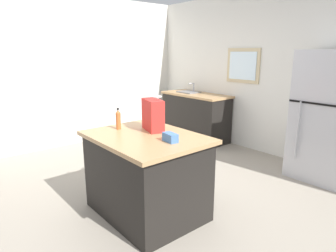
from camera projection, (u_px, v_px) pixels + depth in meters
The scene contains 9 objects.
ground at pixel (158, 199), 3.55m from camera, with size 6.78×6.78×0.00m, color #9E9384.
back_wall at pixel (280, 75), 4.79m from camera, with size 5.65×0.13×2.69m.
left_wall at pixel (61, 72), 5.33m from camera, with size 0.10×5.02×2.69m.
kitchen_island at pixel (146, 175), 3.16m from camera, with size 1.24×0.95×0.88m.
refrigerator at pixel (327, 117), 3.95m from camera, with size 0.77×0.67×1.74m.
sink_counter at pixel (195, 116), 5.92m from camera, with size 1.42×0.61×1.10m.
shopping_bag at pixel (153, 115), 3.21m from camera, with size 0.35×0.24×0.39m.
small_box at pixel (170, 137), 2.83m from camera, with size 0.16×0.09×0.08m, color #4775B7.
bottle at pixel (118, 120), 3.27m from camera, with size 0.05×0.05×0.24m.
Camera 1 is at (2.56, -1.98, 1.72)m, focal length 31.79 mm.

